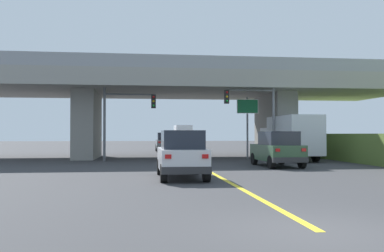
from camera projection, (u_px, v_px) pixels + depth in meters
ground at (184, 157)px, 33.87m from camera, size 160.00×160.00×0.00m
overpass_bridge at (184, 93)px, 33.97m from camera, size 35.32×10.85×7.24m
lane_divider_stripe at (214, 174)px, 19.67m from camera, size 0.20×23.41×0.01m
suv_lead at (182, 154)px, 17.86m from camera, size 1.92×4.30×2.02m
suv_crossing at (277, 149)px, 24.28m from camera, size 2.11×4.33×2.02m
box_truck at (291, 137)px, 30.32m from camera, size 2.33×7.36×3.13m
sedan_oncoming at (165, 142)px, 45.08m from camera, size 1.96×4.43×2.02m
traffic_signal_nearside at (257, 110)px, 29.75m from camera, size 3.62×0.36×5.55m
traffic_signal_farside at (123, 112)px, 29.51m from camera, size 3.64×0.36×5.22m
highway_sign at (248, 113)px, 31.80m from camera, size 1.64×0.17×4.65m
semi_truck_distant at (182, 136)px, 61.93m from camera, size 2.33×6.57×3.13m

